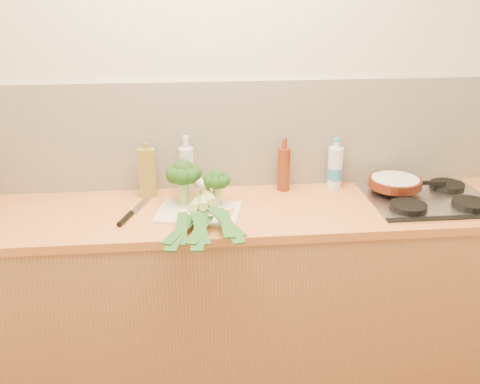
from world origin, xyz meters
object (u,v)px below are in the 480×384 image
object	(u,v)px
gas_hob	(429,198)
chefs_knife	(129,215)
chopping_board	(199,212)
skillet	(396,182)

from	to	relation	value
gas_hob	chefs_knife	size ratio (longest dim) A/B	1.79
gas_hob	chopping_board	size ratio (longest dim) A/B	1.58
chopping_board	skillet	bearing A→B (deg)	20.28
gas_hob	chefs_knife	distance (m)	1.42
gas_hob	skillet	distance (m)	0.17
chopping_board	skillet	world-z (taller)	skillet
skillet	chefs_knife	bearing A→B (deg)	-166.80
skillet	chopping_board	bearing A→B (deg)	-165.54
chefs_knife	skillet	distance (m)	1.30
chopping_board	skillet	distance (m)	0.99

